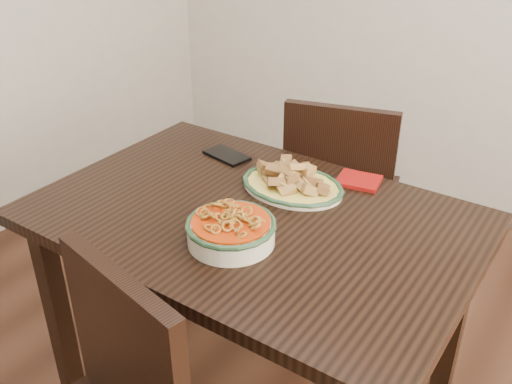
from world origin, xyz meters
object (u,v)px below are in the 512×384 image
Objects in this scene: fish_plate at (293,176)px; noodle_bowl at (231,228)px; chair_far at (340,189)px; dining_table at (252,239)px; smartphone at (227,155)px.

fish_plate reaches higher than noodle_bowl.
noodle_bowl is (0.08, -0.85, 0.29)m from chair_far.
fish_plate reaches higher than dining_table.
noodle_bowl is at bearing -75.75° from dining_table.
fish_plate is (0.02, 0.19, 0.14)m from dining_table.
dining_table is at bearing -96.64° from fish_plate.
smartphone is (-0.31, 0.07, -0.04)m from fish_plate.
chair_far is 0.59m from fish_plate.
fish_plate is 0.35m from noodle_bowl.
fish_plate is at bearing -1.72° from smartphone.
chair_far reaches higher than dining_table.
smartphone is at bearing 166.89° from fish_plate.
fish_plate is at bearing 83.36° from dining_table.
dining_table is 5.19× the size of noodle_bowl.
noodle_bowl reaches higher than smartphone.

